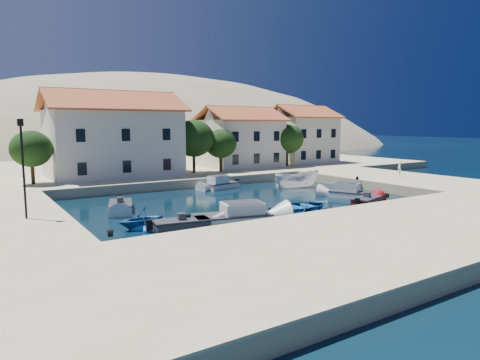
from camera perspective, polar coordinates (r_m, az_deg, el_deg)
name	(u,v)px	position (r m, az deg, el deg)	size (l,w,h in m)	color
ground	(321,224)	(30.38, 10.70, -5.79)	(400.00, 400.00, 0.00)	black
quay_south	(393,236)	(26.36, 19.78, -7.01)	(52.00, 12.00, 1.00)	tan
quay_east	(392,181)	(51.98, 19.62, -0.06)	(11.00, 20.00, 1.00)	tan
quay_north	(149,168)	(63.82, -11.98, 1.52)	(80.00, 36.00, 1.00)	tan
hills	(113,213)	(153.74, -16.61, -4.27)	(254.00, 176.00, 99.00)	gray
building_left	(113,133)	(51.48, -16.53, 6.06)	(14.70, 9.45, 9.70)	silver
building_mid	(240,136)	(59.96, 0.04, 5.83)	(10.50, 8.40, 8.30)	silver
building_right	(301,134)	(67.96, 8.16, 6.15)	(9.45, 8.40, 8.80)	silver
trees	(205,141)	(53.13, -4.71, 5.19)	(37.30, 5.30, 6.45)	#382314
lamppost	(23,159)	(29.63, -26.99, 2.51)	(0.35, 0.25, 6.22)	black
bollards	(313,196)	(34.80, 9.73, -2.16)	(29.36, 9.56, 0.30)	black
motorboat_grey_sw	(182,224)	(28.72, -7.81, -5.89)	(3.90, 2.19, 1.25)	#343539
cabin_cruiser_south	(232,216)	(30.14, -1.05, -4.84)	(5.84, 3.55, 1.60)	white
rowboat_south	(302,212)	(34.22, 8.23, -4.25)	(3.95, 5.52, 1.14)	#1A5390
motorboat_red_se	(367,201)	(38.67, 16.55, -2.69)	(3.74, 2.54, 1.25)	maroon
cabin_cruiser_east	(353,193)	(41.60, 14.84, -1.68)	(3.53, 4.68, 1.60)	white
boat_east	(297,188)	(47.25, 7.60, -1.02)	(1.97, 5.25, 2.03)	white
motorboat_white_ne	(288,182)	(49.81, 6.40, -0.22)	(2.28, 3.31, 1.25)	white
rowboat_west	(142,229)	(29.29, -12.96, -6.35)	(2.70, 3.12, 1.65)	#1A5390
motorboat_white_west	(121,206)	(35.99, -15.63, -3.40)	(2.95, 4.40, 1.25)	white
cabin_cruiser_north	(222,184)	(46.33, -2.42, -0.53)	(4.22, 2.50, 1.60)	white
pedestrian	(399,169)	(52.33, 20.49, 1.44)	(0.63, 0.41, 1.72)	white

